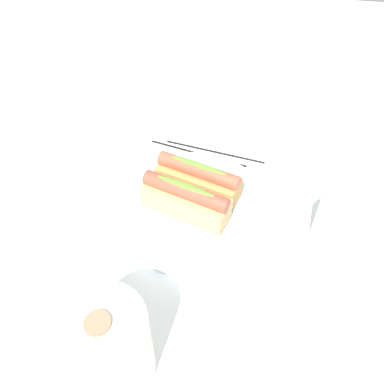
% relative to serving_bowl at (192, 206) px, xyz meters
% --- Properties ---
extents(ground_plane, '(2.40, 2.40, 0.00)m').
position_rel_serving_bowl_xyz_m(ground_plane, '(-0.01, 0.02, -0.02)').
color(ground_plane, white).
extents(serving_bowl, '(0.27, 0.27, 0.04)m').
position_rel_serving_bowl_xyz_m(serving_bowl, '(0.00, 0.00, 0.00)').
color(serving_bowl, silver).
rests_on(serving_bowl, ground_plane).
extents(hotdog_front, '(0.16, 0.09, 0.06)m').
position_rel_serving_bowl_xyz_m(hotdog_front, '(-0.01, -0.03, 0.05)').
color(hotdog_front, tan).
rests_on(hotdog_front, serving_bowl).
extents(hotdog_back, '(0.16, 0.09, 0.06)m').
position_rel_serving_bowl_xyz_m(hotdog_back, '(0.01, 0.03, 0.05)').
color(hotdog_back, '#DBB270').
rests_on(hotdog_back, serving_bowl).
extents(water_glass, '(0.07, 0.07, 0.09)m').
position_rel_serving_bowl_xyz_m(water_glass, '(-0.24, 0.01, 0.02)').
color(water_glass, white).
rests_on(water_glass, ground_plane).
extents(paper_towel_roll, '(0.11, 0.11, 0.13)m').
position_rel_serving_bowl_xyz_m(paper_towel_roll, '(0.05, 0.29, 0.05)').
color(paper_towel_roll, white).
rests_on(paper_towel_roll, ground_plane).
extents(chopstick_near, '(0.22, 0.05, 0.01)m').
position_rel_serving_bowl_xyz_m(chopstick_near, '(0.02, -0.17, -0.02)').
color(chopstick_near, black).
rests_on(chopstick_near, ground_plane).
extents(chopstick_far, '(0.22, 0.04, 0.01)m').
position_rel_serving_bowl_xyz_m(chopstick_far, '(-0.01, -0.18, -0.02)').
color(chopstick_far, black).
rests_on(chopstick_far, ground_plane).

